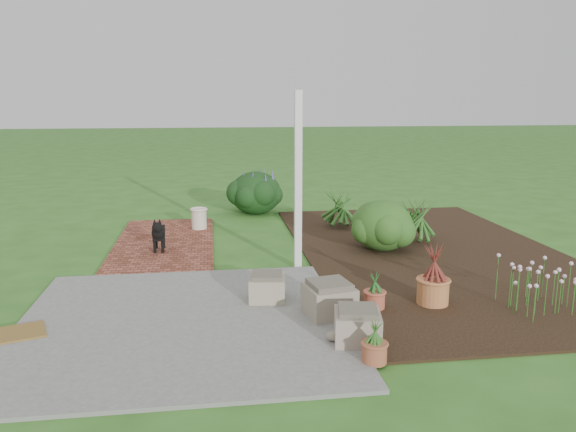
{
  "coord_description": "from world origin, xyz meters",
  "views": [
    {
      "loc": [
        -0.91,
        -7.56,
        2.39
      ],
      "look_at": [
        0.2,
        0.4,
        0.7
      ],
      "focal_mm": 35.0,
      "sensor_mm": 36.0,
      "label": 1
    }
  ],
  "objects": [
    {
      "name": "stone_trough_mid",
      "position": [
        0.35,
        -1.82,
        0.2
      ],
      "size": [
        0.58,
        0.58,
        0.33
      ],
      "primitive_type": "cube",
      "rotation": [
        0.0,
        0.0,
        0.19
      ],
      "color": "gray",
      "rests_on": "concrete_patio"
    },
    {
      "name": "stone_trough_near",
      "position": [
        0.48,
        -2.53,
        0.19
      ],
      "size": [
        0.52,
        0.52,
        0.3
      ],
      "primitive_type": "cube",
      "rotation": [
        0.0,
        0.0,
        -0.19
      ],
      "color": "#7A6A5A",
      "rests_on": "concrete_patio"
    },
    {
      "name": "terracotta_pot_bronze",
      "position": [
        1.63,
        -1.62,
        0.18
      ],
      "size": [
        0.45,
        0.45,
        0.3
      ],
      "primitive_type": "cylinder",
      "rotation": [
        0.0,
        0.0,
        -0.27
      ],
      "color": "#B66E3D",
      "rests_on": "garden_bed"
    },
    {
      "name": "stone_trough_far",
      "position": [
        -0.28,
        -1.24,
        0.18
      ],
      "size": [
        0.47,
        0.47,
        0.28
      ],
      "primitive_type": "cube",
      "rotation": [
        0.0,
        0.0,
        -0.13
      ],
      "color": "gray",
      "rests_on": "concrete_patio"
    },
    {
      "name": "terracotta_pot_small_left",
      "position": [
        0.91,
        -1.66,
        0.13
      ],
      "size": [
        0.32,
        0.32,
        0.2
      ],
      "primitive_type": "cylinder",
      "rotation": [
        0.0,
        0.0,
        -0.43
      ],
      "color": "#AC523A",
      "rests_on": "garden_bed"
    },
    {
      "name": "agapanthus_clump_front",
      "position": [
        1.47,
        2.48,
        0.46
      ],
      "size": [
        1.03,
        1.03,
        0.86
      ],
      "primitive_type": null,
      "rotation": [
        0.0,
        0.0,
        0.06
      ],
      "color": "#114116",
      "rests_on": "garden_bed"
    },
    {
      "name": "garden_bed",
      "position": [
        2.5,
        0.5,
        0.01
      ],
      "size": [
        4.0,
        7.0,
        0.03
      ],
      "primitive_type": "cube",
      "color": "black",
      "rests_on": "ground"
    },
    {
      "name": "coir_doormat",
      "position": [
        -2.98,
        -1.91,
        0.05
      ],
      "size": [
        0.79,
        0.64,
        0.02
      ],
      "primitive_type": "cube",
      "rotation": [
        0.0,
        0.0,
        0.33
      ],
      "color": "brown",
      "rests_on": "concrete_patio"
    },
    {
      "name": "evergreen_shrub",
      "position": [
        1.78,
        0.82,
        0.43
      ],
      "size": [
        1.2,
        1.2,
        0.81
      ],
      "primitive_type": "ellipsoid",
      "rotation": [
        0.0,
        0.0,
        0.31
      ],
      "color": "#0C3C0E",
      "rests_on": "garden_bed"
    },
    {
      "name": "veranda_post",
      "position": [
        0.3,
        0.1,
        1.25
      ],
      "size": [
        0.1,
        0.1,
        2.5
      ],
      "primitive_type": "cube",
      "color": "white",
      "rests_on": "ground"
    },
    {
      "name": "pink_flower_patch",
      "position": [
        2.75,
        -1.96,
        0.3
      ],
      "size": [
        1.11,
        1.11,
        0.55
      ],
      "primitive_type": null,
      "rotation": [
        0.0,
        0.0,
        0.38
      ],
      "color": "#113D0F",
      "rests_on": "garden_bed"
    },
    {
      "name": "black_dog",
      "position": [
        -1.74,
        1.14,
        0.34
      ],
      "size": [
        0.18,
        0.59,
        0.5
      ],
      "rotation": [
        0.0,
        0.0,
        0.02
      ],
      "color": "black",
      "rests_on": "brick_path"
    },
    {
      "name": "agapanthus_clump_back",
      "position": [
        2.49,
        1.24,
        0.48
      ],
      "size": [
        1.03,
        1.03,
        0.89
      ],
      "primitive_type": null,
      "rotation": [
        0.0,
        0.0,
        0.04
      ],
      "color": "#0F3D10",
      "rests_on": "garden_bed"
    },
    {
      "name": "ground",
      "position": [
        0.0,
        0.0,
        0.0
      ],
      "size": [
        80.0,
        80.0,
        0.0
      ],
      "primitive_type": "plane",
      "color": "#2F611E",
      "rests_on": "ground"
    },
    {
      "name": "terracotta_pot_small_right",
      "position": [
        0.52,
        -2.98,
        0.13
      ],
      "size": [
        0.23,
        0.23,
        0.19
      ],
      "primitive_type": "cylinder",
      "rotation": [
        0.0,
        0.0,
        0.02
      ],
      "color": "#9B5134",
      "rests_on": "garden_bed"
    },
    {
      "name": "brick_path",
      "position": [
        -1.7,
        1.75,
        0.02
      ],
      "size": [
        1.6,
        3.5,
        0.04
      ],
      "primitive_type": "cube",
      "color": "brown",
      "rests_on": "ground"
    },
    {
      "name": "cream_ceramic_urn",
      "position": [
        -1.14,
        2.63,
        0.22
      ],
      "size": [
        0.29,
        0.29,
        0.37
      ],
      "primitive_type": "cylinder",
      "rotation": [
        0.0,
        0.0,
        -0.07
      ],
      "color": "beige",
      "rests_on": "brick_path"
    },
    {
      "name": "concrete_patio",
      "position": [
        -1.25,
        -1.75,
        0.02
      ],
      "size": [
        3.5,
        3.5,
        0.04
      ],
      "primitive_type": "cube",
      "color": "slate",
      "rests_on": "ground"
    },
    {
      "name": "purple_flowering_bush",
      "position": [
        0.03,
        4.11,
        0.46
      ],
      "size": [
        1.12,
        1.12,
        0.91
      ],
      "primitive_type": "ellipsoid",
      "rotation": [
        0.0,
        0.0,
        -0.04
      ],
      "color": "black",
      "rests_on": "ground"
    }
  ]
}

